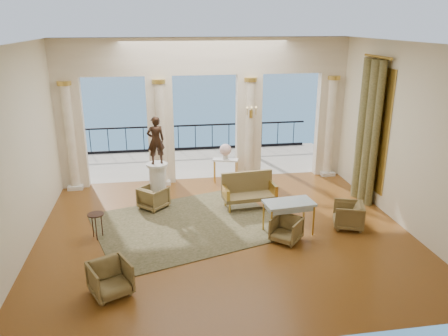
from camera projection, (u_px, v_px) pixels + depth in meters
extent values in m
plane|color=#432B0F|center=(224.00, 232.00, 10.78)|extent=(9.00, 9.00, 0.00)
plane|color=white|center=(268.00, 218.00, 6.31)|extent=(9.00, 0.00, 9.00)
plane|color=white|center=(18.00, 153.00, 9.39)|extent=(0.00, 8.00, 8.00)
plane|color=white|center=(405.00, 137.00, 10.73)|extent=(0.00, 8.00, 8.00)
plane|color=white|center=(225.00, 43.00, 9.34)|extent=(9.00, 9.00, 0.00)
cube|color=beige|center=(204.00, 56.00, 13.11)|extent=(9.00, 0.30, 1.10)
cube|color=beige|center=(71.00, 134.00, 13.22)|extent=(0.80, 0.30, 3.40)
cylinder|color=beige|center=(70.00, 139.00, 13.09)|extent=(0.28, 0.28, 3.20)
cylinder|color=gold|center=(64.00, 83.00, 12.56)|extent=(0.40, 0.40, 0.12)
cube|color=silver|center=(76.00, 186.00, 13.58)|extent=(0.45, 0.45, 0.12)
cube|color=beige|center=(161.00, 131.00, 13.63)|extent=(0.80, 0.30, 3.40)
cylinder|color=beige|center=(161.00, 135.00, 13.49)|extent=(0.28, 0.28, 3.20)
cylinder|color=gold|center=(159.00, 81.00, 12.96)|extent=(0.40, 0.40, 0.12)
cube|color=silver|center=(163.00, 182.00, 13.98)|extent=(0.45, 0.45, 0.12)
cube|color=beige|center=(248.00, 127.00, 14.04)|extent=(0.80, 0.30, 3.40)
cylinder|color=beige|center=(250.00, 132.00, 13.91)|extent=(0.28, 0.28, 3.20)
cylinder|color=gold|center=(251.00, 79.00, 13.38)|extent=(0.40, 0.40, 0.12)
cube|color=silver|center=(249.00, 177.00, 14.40)|extent=(0.45, 0.45, 0.12)
cube|color=beige|center=(328.00, 124.00, 14.44)|extent=(0.80, 0.30, 3.40)
cylinder|color=beige|center=(330.00, 129.00, 14.31)|extent=(0.28, 0.28, 3.20)
cylinder|color=gold|center=(334.00, 78.00, 13.78)|extent=(0.40, 0.40, 0.12)
cube|color=silver|center=(327.00, 173.00, 14.80)|extent=(0.45, 0.45, 0.12)
cube|color=#A59988|center=(200.00, 163.00, 16.22)|extent=(10.00, 3.60, 0.10)
cube|color=black|center=(195.00, 125.00, 17.38)|extent=(9.00, 0.06, 0.06)
cube|color=black|center=(196.00, 148.00, 17.68)|extent=(9.00, 0.06, 0.10)
cylinder|color=black|center=(195.00, 137.00, 17.54)|extent=(0.03, 0.03, 1.00)
cylinder|color=black|center=(90.00, 142.00, 16.93)|extent=(0.03, 0.03, 1.00)
cylinder|color=black|center=(294.00, 134.00, 18.15)|extent=(0.03, 0.03, 1.00)
cylinder|color=#4C3823|center=(249.00, 100.00, 16.58)|extent=(0.20, 0.20, 4.20)
plane|color=#2F6089|center=(164.00, 94.00, 68.83)|extent=(160.00, 160.00, 0.00)
cylinder|color=#494727|center=(376.00, 136.00, 11.76)|extent=(0.26, 0.26, 4.00)
cylinder|color=#494727|center=(367.00, 132.00, 12.17)|extent=(0.32, 0.32, 4.00)
cylinder|color=#494727|center=(361.00, 129.00, 12.60)|extent=(0.26, 0.26, 4.00)
cylinder|color=gold|center=(378.00, 57.00, 11.53)|extent=(0.08, 1.40, 0.08)
cube|color=gold|center=(374.00, 129.00, 12.17)|extent=(0.04, 1.60, 3.40)
cube|color=gold|center=(251.00, 114.00, 13.58)|extent=(0.10, 0.04, 0.25)
cylinder|color=gold|center=(247.00, 111.00, 13.46)|extent=(0.02, 0.02, 0.22)
cylinder|color=gold|center=(252.00, 111.00, 13.48)|extent=(0.02, 0.02, 0.22)
cylinder|color=gold|center=(256.00, 111.00, 13.50)|extent=(0.02, 0.02, 0.22)
cube|color=#2E3419|center=(189.00, 225.00, 11.16)|extent=(5.32, 4.66, 0.02)
imported|color=#4A3D21|center=(110.00, 277.00, 8.24)|extent=(0.93, 0.90, 0.73)
imported|color=#4A3D21|center=(286.00, 228.00, 10.26)|extent=(0.87, 0.86, 0.65)
imported|color=#4A3D21|center=(348.00, 214.00, 10.93)|extent=(0.85, 0.88, 0.72)
imported|color=#4A3D21|center=(153.00, 196.00, 12.07)|extent=(0.92, 0.92, 0.69)
cube|color=#4A3D21|center=(249.00, 197.00, 12.10)|extent=(1.52, 0.73, 0.11)
cube|color=#4A3D21|center=(247.00, 182.00, 12.25)|extent=(1.47, 0.22, 0.60)
cube|color=gold|center=(226.00, 192.00, 11.88)|extent=(0.14, 0.60, 0.28)
cube|color=gold|center=(273.00, 188.00, 12.19)|extent=(0.14, 0.60, 0.28)
cylinder|color=gold|center=(230.00, 209.00, 11.79)|extent=(0.05, 0.05, 0.27)
cylinder|color=gold|center=(274.00, 204.00, 12.09)|extent=(0.05, 0.05, 0.27)
cylinder|color=gold|center=(225.00, 202.00, 12.23)|extent=(0.05, 0.05, 0.27)
cylinder|color=gold|center=(268.00, 198.00, 12.52)|extent=(0.05, 0.05, 0.27)
cube|color=#A7C2D3|center=(289.00, 203.00, 10.51)|extent=(1.25, 0.77, 0.05)
cylinder|color=gold|center=(271.00, 226.00, 10.26)|extent=(0.05, 0.05, 0.76)
cylinder|color=gold|center=(313.00, 221.00, 10.53)|extent=(0.05, 0.05, 0.76)
cylinder|color=gold|center=(263.00, 216.00, 10.76)|extent=(0.05, 0.05, 0.76)
cylinder|color=gold|center=(304.00, 212.00, 11.02)|extent=(0.05, 0.05, 0.76)
cylinder|color=silver|center=(159.00, 201.00, 12.54)|extent=(0.64, 0.64, 0.09)
cylinder|color=silver|center=(158.00, 183.00, 12.36)|extent=(0.47, 0.47, 1.03)
cylinder|color=silver|center=(157.00, 165.00, 12.19)|extent=(0.60, 0.60, 0.06)
imported|color=#301F15|center=(156.00, 140.00, 11.96)|extent=(0.54, 0.41, 1.33)
cube|color=silver|center=(225.00, 160.00, 13.95)|extent=(0.85, 0.52, 0.04)
cylinder|color=gold|center=(214.00, 172.00, 14.01)|extent=(0.04, 0.04, 0.71)
cylinder|color=gold|center=(236.00, 173.00, 13.93)|extent=(0.04, 0.04, 0.71)
cylinder|color=gold|center=(215.00, 169.00, 14.22)|extent=(0.04, 0.04, 0.71)
cylinder|color=gold|center=(237.00, 170.00, 14.13)|extent=(0.04, 0.04, 0.71)
cylinder|color=silver|center=(225.00, 156.00, 13.91)|extent=(0.19, 0.19, 0.24)
sphere|color=#E5A5B1|center=(225.00, 150.00, 13.85)|extent=(0.38, 0.38, 0.38)
cylinder|color=black|center=(96.00, 214.00, 10.30)|extent=(0.39, 0.39, 0.03)
cylinder|color=black|center=(102.00, 225.00, 10.48)|extent=(0.03, 0.03, 0.60)
cylinder|color=black|center=(93.00, 226.00, 10.45)|extent=(0.03, 0.03, 0.60)
cylinder|color=black|center=(96.00, 229.00, 10.29)|extent=(0.03, 0.03, 0.60)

